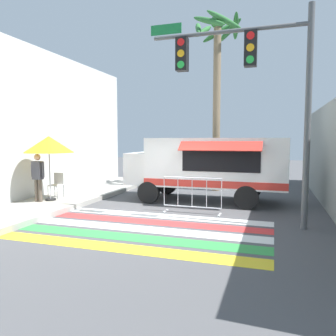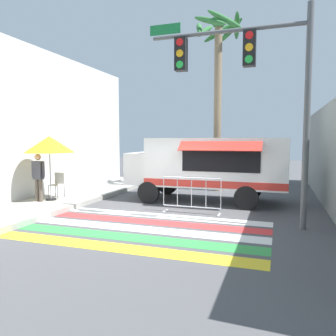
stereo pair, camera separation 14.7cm
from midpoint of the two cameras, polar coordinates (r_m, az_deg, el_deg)
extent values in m
plane|color=#4C4C4F|center=(9.74, -1.13, -8.76)|extent=(60.00, 60.00, 0.00)
cube|color=#99968E|center=(12.50, -24.66, -5.76)|extent=(4.40, 16.00, 0.17)
cube|color=silver|center=(12.46, -25.85, 7.12)|extent=(0.25, 16.00, 5.78)
cube|color=gray|center=(12.04, 26.75, 1.84)|extent=(0.20, 16.00, 3.53)
cube|color=yellow|center=(7.32, -8.65, -13.49)|extent=(6.40, 0.56, 0.01)
cube|color=green|center=(7.97, -6.09, -11.91)|extent=(6.40, 0.56, 0.01)
cube|color=white|center=(8.63, -3.94, -10.56)|extent=(6.40, 0.56, 0.01)
cube|color=red|center=(9.32, -2.12, -9.39)|extent=(6.40, 0.56, 0.01)
cube|color=white|center=(10.01, -0.56, -8.37)|extent=(6.40, 0.56, 0.01)
cube|color=white|center=(12.21, 8.98, 1.10)|extent=(4.91, 2.34, 1.74)
cube|color=white|center=(12.87, -1.87, 0.09)|extent=(1.73, 2.15, 1.17)
cube|color=#1E232D|center=(13.16, -5.20, 1.46)|extent=(0.06, 1.87, 0.45)
cube|color=black|center=(10.99, 9.43, 1.35)|extent=(2.60, 0.03, 0.78)
cube|color=red|center=(10.77, 9.28, 3.79)|extent=(2.70, 0.43, 0.31)
cube|color=red|center=(11.13, 7.90, -2.84)|extent=(4.91, 0.01, 0.24)
cylinder|color=black|center=(11.92, -3.03, -4.26)|extent=(0.80, 0.22, 0.80)
cylinder|color=black|center=(13.93, 0.25, -2.92)|extent=(0.80, 0.22, 0.80)
cylinder|color=black|center=(11.14, 13.85, -5.06)|extent=(0.80, 0.22, 0.80)
cylinder|color=black|center=(13.26, 14.64, -3.48)|extent=(0.80, 0.22, 0.80)
cylinder|color=#515456|center=(9.05, 23.46, 7.88)|extent=(0.16, 0.16, 5.68)
cylinder|color=#515456|center=(9.55, 10.56, 22.37)|extent=(4.12, 0.11, 0.11)
cube|color=black|center=(9.31, 14.48, 19.48)|extent=(0.32, 0.28, 0.90)
cylinder|color=red|center=(9.26, 14.45, 21.50)|extent=(0.20, 0.02, 0.20)
cylinder|color=#F2A519|center=(9.18, 14.41, 19.71)|extent=(0.20, 0.02, 0.20)
cylinder|color=green|center=(9.10, 14.37, 17.88)|extent=(0.20, 0.02, 0.20)
cube|color=black|center=(9.63, 2.76, 19.13)|extent=(0.32, 0.28, 0.90)
cylinder|color=red|center=(9.58, 2.52, 21.07)|extent=(0.20, 0.02, 0.20)
cylinder|color=#F2A519|center=(9.50, 2.51, 19.33)|extent=(0.20, 0.02, 0.20)
cylinder|color=green|center=(9.43, 2.50, 17.57)|extent=(0.20, 0.02, 0.20)
cube|color=#197238|center=(9.98, -0.05, 22.99)|extent=(0.90, 0.02, 0.28)
cylinder|color=black|center=(12.39, -19.37, -5.15)|extent=(0.36, 0.36, 0.06)
cylinder|color=#B2B2B7|center=(12.25, -19.51, -0.05)|extent=(0.04, 0.04, 2.27)
cone|color=yellow|center=(12.21, -19.63, 3.90)|extent=(1.72, 1.72, 0.58)
cylinder|color=#4C4C51|center=(12.84, -19.76, -3.93)|extent=(0.02, 0.02, 0.45)
cylinder|color=#4C4C51|center=(12.60, -18.35, -4.06)|extent=(0.02, 0.02, 0.45)
cylinder|color=#4C4C51|center=(13.14, -18.69, -3.70)|extent=(0.02, 0.02, 0.45)
cylinder|color=#4C4C51|center=(12.91, -17.29, -3.82)|extent=(0.02, 0.02, 0.45)
cube|color=beige|center=(12.84, -18.55, -2.82)|extent=(0.42, 0.42, 0.03)
cube|color=beige|center=(12.96, -18.06, -1.71)|extent=(0.42, 0.03, 0.43)
cylinder|color=brown|center=(12.27, -21.51, -3.61)|extent=(0.13, 0.13, 0.78)
cylinder|color=brown|center=(12.17, -20.97, -3.66)|extent=(0.13, 0.13, 0.78)
cube|color=#3F3F47|center=(12.14, -21.35, -0.35)|extent=(0.34, 0.20, 0.63)
cylinder|color=#3F3F47|center=(12.28, -22.14, -0.17)|extent=(0.09, 0.09, 0.53)
cylinder|color=#3F3F47|center=(12.00, -20.55, -0.23)|extent=(0.09, 0.09, 0.53)
sphere|color=tan|center=(12.11, -21.42, 1.79)|extent=(0.22, 0.22, 0.22)
cylinder|color=#B7BABF|center=(10.23, 4.53, -1.74)|extent=(1.85, 0.04, 0.04)
cylinder|color=#B7BABF|center=(10.38, 4.50, -6.76)|extent=(1.85, 0.04, 0.04)
cylinder|color=#B7BABF|center=(10.55, -0.36, -4.02)|extent=(0.02, 0.02, 0.92)
cylinder|color=#B7BABF|center=(10.41, 2.05, -4.15)|extent=(0.02, 0.02, 0.92)
cylinder|color=#B7BABF|center=(10.29, 4.52, -4.27)|extent=(0.02, 0.02, 0.92)
cylinder|color=#B7BABF|center=(10.19, 7.04, -4.38)|extent=(0.02, 0.02, 0.92)
cylinder|color=#B7BABF|center=(10.11, 9.61, -4.49)|extent=(0.02, 0.02, 0.92)
cube|color=#B7BABF|center=(10.66, -0.10, -7.48)|extent=(0.06, 0.44, 0.03)
cube|color=#B7BABF|center=(10.24, 9.28, -8.06)|extent=(0.06, 0.44, 0.03)
cylinder|color=#7A664C|center=(14.98, 8.91, 10.03)|extent=(0.33, 0.33, 7.30)
sphere|color=#2D6B33|center=(15.78, 9.11, 23.91)|extent=(0.60, 0.60, 0.60)
ellipsoid|color=#2D6B33|center=(15.70, 12.19, 23.05)|extent=(0.45, 1.52, 0.92)
ellipsoid|color=#2D6B33|center=(16.21, 11.15, 22.45)|extent=(1.31, 1.04, 0.91)
ellipsoid|color=#2D6B33|center=(16.40, 8.99, 22.20)|extent=(1.41, 0.52, 0.96)
ellipsoid|color=#2D6B33|center=(16.05, 6.71, 22.61)|extent=(0.69, 1.34, 0.94)
ellipsoid|color=#2D6B33|center=(15.65, 5.74, 23.10)|extent=(0.64, 1.59, 1.06)
ellipsoid|color=#2D6B33|center=(15.05, 7.59, 24.08)|extent=(1.57, 0.70, 0.80)
ellipsoid|color=#2D6B33|center=(14.98, 10.23, 24.10)|extent=(1.53, 0.99, 0.86)
camera|label=1|loc=(0.07, -89.64, 0.03)|focal=35.00mm
camera|label=2|loc=(0.07, 90.36, -0.03)|focal=35.00mm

